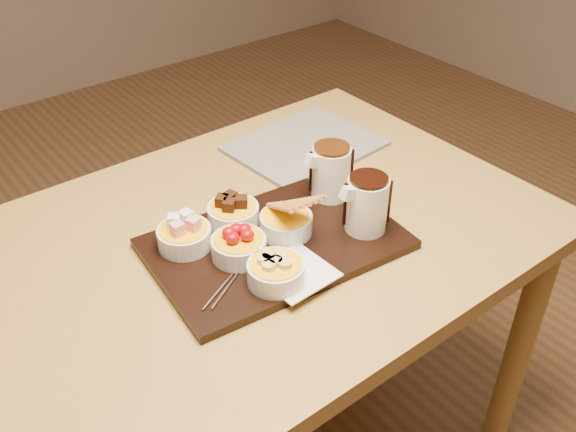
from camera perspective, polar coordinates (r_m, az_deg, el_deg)
dining_table at (r=1.31m, az=-3.84°, el=-5.28°), size 1.20×0.80×0.75m
serving_board at (r=1.21m, az=-1.12°, el=-2.48°), size 0.49×0.34×0.02m
napkin at (r=1.13m, az=0.66°, el=-5.04°), size 0.12×0.12×0.00m
bowl_marshmallows at (r=1.19m, az=-9.19°, el=-1.89°), size 0.10×0.10×0.04m
bowl_cake at (r=1.24m, az=-4.88°, el=0.11°), size 0.10×0.10×0.04m
bowl_strawberries at (r=1.16m, az=-4.39°, el=-2.82°), size 0.10×0.10×0.04m
bowl_biscotti at (r=1.21m, az=-0.17°, el=-0.72°), size 0.10×0.10×0.04m
bowl_bananas at (r=1.10m, az=-1.09°, el=-5.07°), size 0.10×0.10×0.04m
pitcher_dark_chocolate at (r=1.21m, az=7.02°, el=1.00°), size 0.09×0.09×0.11m
pitcher_milk_chocolate at (r=1.30m, az=3.83°, el=3.88°), size 0.09×0.09×0.11m
fondue_skewers at (r=1.15m, az=-4.19°, el=-4.24°), size 0.14×0.25×0.01m
newspaper at (r=1.53m, az=1.52°, el=6.23°), size 0.34×0.28×0.01m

